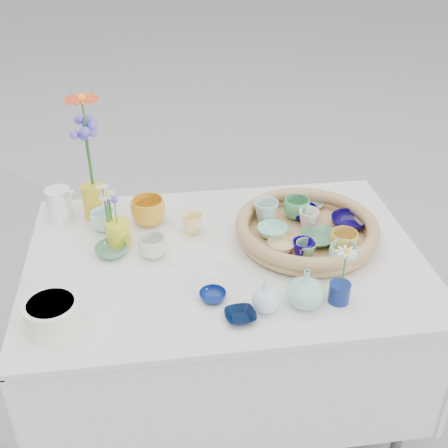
{
  "coord_description": "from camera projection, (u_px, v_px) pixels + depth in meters",
  "views": [
    {
      "loc": [
        -0.21,
        -1.45,
        1.81
      ],
      "look_at": [
        0.0,
        0.02,
        0.87
      ],
      "focal_mm": 45.0,
      "sensor_mm": 36.0,
      "label": 1
    }
  ],
  "objects": [
    {
      "name": "ground",
      "position": [
        225.0,
        413.0,
        2.21
      ],
      "size": [
        80.0,
        80.0,
        0.0
      ],
      "primitive_type": "plane",
      "color": "#A0A09E"
    },
    {
      "name": "display_table",
      "position": [
        225.0,
        413.0,
        2.21
      ],
      "size": [
        1.26,
        0.86,
        0.77
      ],
      "primitive_type": null,
      "color": "white",
      "rests_on": "ground"
    },
    {
      "name": "wicker_tray",
      "position": [
        306.0,
        230.0,
        1.85
      ],
      "size": [
        0.47,
        0.47,
        0.08
      ],
      "primitive_type": null,
      "color": "#A07246",
      "rests_on": "display_table"
    },
    {
      "name": "tray_ceramic_0",
      "position": [
        302.0,
        212.0,
        1.96
      ],
      "size": [
        0.14,
        0.14,
        0.03
      ],
      "primitive_type": "imported",
      "rotation": [
        0.0,
        0.0,
        -0.28
      ],
      "color": "#040057",
      "rests_on": "wicker_tray"
    },
    {
      "name": "tray_ceramic_1",
      "position": [
        349.0,
        222.0,
        1.9
      ],
      "size": [
        0.16,
        0.16,
        0.04
      ],
      "primitive_type": "imported",
      "rotation": [
        0.0,
        0.0,
        0.41
      ],
      "color": "#0D0448",
      "rests_on": "wicker_tray"
    },
    {
      "name": "tray_ceramic_2",
      "position": [
        344.0,
        242.0,
        1.76
      ],
      "size": [
        0.11,
        0.11,
        0.07
      ],
      "primitive_type": "imported",
      "rotation": [
        0.0,
        0.0,
        0.25
      ],
      "color": "gold",
      "rests_on": "wicker_tray"
    },
    {
      "name": "tray_ceramic_3",
      "position": [
        320.0,
        238.0,
        1.82
      ],
      "size": [
        0.14,
        0.14,
        0.03
      ],
      "primitive_type": "imported",
      "rotation": [
        0.0,
        0.0,
        0.23
      ],
      "color": "#477C57",
      "rests_on": "wicker_tray"
    },
    {
      "name": "tray_ceramic_4",
      "position": [
        306.0,
        251.0,
        1.74
      ],
      "size": [
        0.07,
        0.07,
        0.06
      ],
      "primitive_type": "imported",
      "rotation": [
        0.0,
        0.0,
        -0.15
      ],
      "color": "#659269",
      "rests_on": "wicker_tray"
    },
    {
      "name": "tray_ceramic_5",
      "position": [
        272.0,
        231.0,
        1.86
      ],
      "size": [
        0.13,
        0.13,
        0.03
      ],
      "primitive_type": "imported",
      "rotation": [
        0.0,
        0.0,
        -0.31
      ],
      "color": "#8ADFC0",
      "rests_on": "wicker_tray"
    },
    {
      "name": "tray_ceramic_6",
      "position": [
        266.0,
        212.0,
        1.92
      ],
      "size": [
        0.11,
        0.11,
        0.08
      ],
      "primitive_type": "imported",
      "rotation": [
        0.0,
        0.0,
        0.35
      ],
      "color": "#ABCAC3",
      "rests_on": "wicker_tray"
    },
    {
      "name": "tray_ceramic_7",
      "position": [
        308.0,
        219.0,
        1.89
      ],
      "size": [
        0.08,
        0.08,
        0.06
      ],
      "primitive_type": "imported",
      "rotation": [
        0.0,
        0.0,
        -0.17
      ],
      "color": "silver",
      "rests_on": "wicker_tray"
    },
    {
      "name": "tray_ceramic_8",
      "position": [
        313.0,
        204.0,
        2.01
      ],
      "size": [
        0.09,
        0.09,
        0.02
      ],
      "primitive_type": "imported",
      "rotation": [
        0.0,
        0.0,
        -0.11
      ],
      "color": "#96CDE1",
      "rests_on": "wicker_tray"
    },
    {
      "name": "tray_ceramic_9",
      "position": [
        303.0,
        249.0,
        1.74
      ],
      "size": [
        0.08,
        0.08,
        0.06
      ],
      "primitive_type": "imported",
      "rotation": [
        0.0,
        0.0,
        -0.26
      ],
      "color": "#0F0073",
      "rests_on": "wicker_tray"
    },
    {
      "name": "tray_ceramic_10",
      "position": [
        281.0,
        246.0,
        1.79
      ],
      "size": [
        0.1,
        0.1,
        0.03
      ],
      "primitive_type": "imported",
      "rotation": [
        0.0,
        0.0,
        0.15
      ],
      "color": "#D9BF7A",
      "rests_on": "wicker_tray"
    },
    {
      "name": "tray_ceramic_11",
      "position": [
        343.0,
        256.0,
        1.71
      ],
      "size": [
        0.12,
        0.12,
        0.07
      ],
      "primitive_type": "imported",
      "rotation": [
        0.0,
        0.0,
        0.38
      ],
      "color": "#9EEAC5",
      "rests_on": "wicker_tray"
    },
    {
      "name": "tray_ceramic_12",
      "position": [
        296.0,
        208.0,
        1.94
      ],
      "size": [
        0.11,
        0.11,
        0.07
      ],
      "primitive_type": "imported",
      "rotation": [
        0.0,
        0.0,
        0.27
      ],
      "color": "#51A664",
      "rests_on": "wicker_tray"
    },
    {
      "name": "loose_ceramic_0",
      "position": [
        148.0,
        212.0,
        1.94
      ],
      "size": [
        0.16,
        0.16,
        0.09
      ],
      "primitive_type": "imported",
      "rotation": [
        0.0,
        0.0,
        -0.4
      ],
      "color": "gold",
      "rests_on": "display_table"
    },
    {
      "name": "loose_ceramic_1",
      "position": [
        192.0,
        224.0,
        1.89
      ],
      "size": [
        0.09,
        0.09,
        0.07
      ],
      "primitive_type": "imported",
      "rotation": [
        0.0,
        0.0,
        0.2
      ],
      "color": "#FFE683",
      "rests_on": "display_table"
    },
    {
      "name": "loose_ceramic_2",
      "position": [
        111.0,
        250.0,
        1.79
      ],
      "size": [
        0.14,
        0.14,
        0.03
      ],
      "primitive_type": "imported",
      "rotation": [
        0.0,
        0.0,
        -0.43
      ],
      "color": "#508B69",
      "rests_on": "display_table"
    },
    {
      "name": "loose_ceramic_3",
      "position": [
        153.0,
        247.0,
        1.78
      ],
      "size": [
        0.09,
        0.09,
        0.07
      ],
      "primitive_type": "imported",
      "rotation": [
        0.0,
        0.0,
        -0.04
      ],
      "color": "silver",
      "rests_on": "display_table"
    },
    {
      "name": "loose_ceramic_4",
      "position": [
        213.0,
        296.0,
        1.61
      ],
      "size": [
        0.09,
        0.09,
        0.02
      ],
      "primitive_type": "imported",
      "rotation": [
        0.0,
        0.0,
        0.11
      ],
      "color": "navy",
      "rests_on": "display_table"
    },
    {
      "name": "loose_ceramic_5",
      "position": [
        103.0,
        220.0,
        1.91
      ],
      "size": [
        0.11,
        0.11,
        0.07
      ],
      "primitive_type": "imported",
      "rotation": [
        0.0,
        0.0,
        0.29
      ],
      "color": "silver",
      "rests_on": "display_table"
    },
    {
      "name": "loose_ceramic_6",
      "position": [
        240.0,
        316.0,
        1.54
      ],
      "size": [
        0.09,
        0.09,
        0.02
      ],
      "primitive_type": "imported",
      "rotation": [
        0.0,
        0.0,
        0.09
      ],
      "color": "black",
      "rests_on": "display_table"
    },
    {
      "name": "fluted_bowl",
      "position": [
        53.0,
        314.0,
        1.5
      ],
      "size": [
        0.19,
        0.19,
        0.08
      ],
      "primitive_type": null,
      "rotation": [
        0.0,
        0.0,
        -0.35
      ],
      "color": "white",
      "rests_on": "display_table"
    },
    {
      "name": "bud_vase_paleblue",
      "position": [
        266.0,
        293.0,
        1.54
      ],
      "size": [
        0.1,
        0.1,
        0.12
      ],
      "primitive_type": null,
      "rotation": [
        0.0,
        0.0,
        0.24
      ],
      "color": "#C0E8F5",
      "rests_on": "display_table"
    },
    {
      "name": "bud_vase_seafoam",
      "position": [
        306.0,
        288.0,
        1.57
      ],
      "size": [
        0.15,
        0.15,
        0.12
      ],
      "primitive_type": "imported",
      "rotation": [
        0.0,
        0.0,
        0.4
      ],
      "color": "#96CFB7",
      "rests_on": "display_table"
    },
    {
      "name": "bud_vase_cobalt",
      "position": [
        339.0,
        292.0,
        1.59
      ],
      "size": [
        0.07,
        0.07,
        0.06
      ],
      "primitive_type": "cylinder",
      "rotation": [
        0.0,
        0.0,
        -0.16
      ],
      "color": "navy",
      "rests_on": "display_table"
    },
    {
      "name": "single_daisy",
      "position": [
        344.0,
        267.0,
        1.55
      ],
      "size": [
        0.09,
        0.09,
        0.13
      ],
      "primitive_type": null,
      "rotation": [
        0.0,
        0.0,
        0.36
      ],
      "color": "white",
      "rests_on": "bud_vase_cobalt"
    },
    {
      "name": "tall_vase_yellow",
      "position": [
        93.0,
        202.0,
        1.96
      ],
      "size": [
        0.07,
        0.07,
        0.13
      ],
      "primitive_type": "cylinder",
      "rotation": [
        0.0,
        0.0,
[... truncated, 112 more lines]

